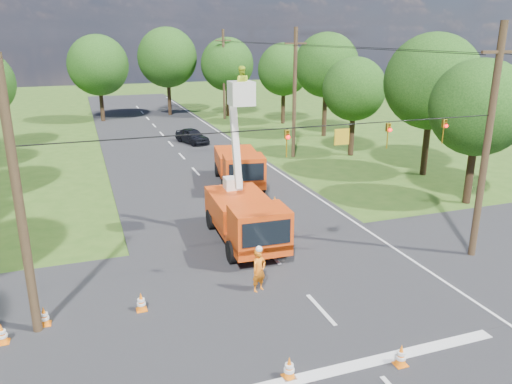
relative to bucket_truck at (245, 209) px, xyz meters
name	(u,v)px	position (x,y,z in m)	size (l,w,h in m)	color
ground	(196,172)	(0.64, 13.31, -1.70)	(140.00, 140.00, 0.00)	#2E5218
road_main	(196,172)	(0.64, 13.31, -1.70)	(12.00, 100.00, 0.06)	black
road_cross	(298,285)	(0.64, -4.69, -1.70)	(56.00, 10.00, 0.07)	black
stop_bar	(369,364)	(0.64, -9.89, -1.70)	(9.00, 0.45, 0.02)	silver
edge_line	(268,165)	(6.24, 13.31, -1.70)	(0.12, 90.00, 0.02)	silver
bucket_truck	(245,209)	(0.00, 0.00, 0.00)	(2.85, 6.70, 8.16)	#C8430E
second_truck	(239,166)	(2.59, 9.10, -0.41)	(3.47, 6.91, 2.47)	#C8430E
ground_worker	(259,271)	(-0.98, -4.60, -0.82)	(0.64, 0.42, 1.74)	#DF4C12
distant_car	(192,136)	(2.58, 23.12, -1.02)	(1.60, 3.99, 1.36)	black
traffic_cone_0	(289,368)	(-1.90, -9.72, -1.34)	(0.38, 0.38, 0.71)	orange
traffic_cone_1	(401,355)	(1.47, -10.28, -1.34)	(0.38, 0.38, 0.71)	orange
traffic_cone_2	(273,231)	(1.44, 0.15, -1.34)	(0.38, 0.38, 0.71)	orange
traffic_cone_3	(275,202)	(3.13, 4.16, -1.34)	(0.38, 0.38, 0.71)	orange
traffic_cone_4	(141,302)	(-5.43, -4.56, -1.34)	(0.38, 0.38, 0.71)	orange
traffic_cone_5	(44,316)	(-8.65, -4.42, -1.34)	(0.38, 0.38, 0.71)	orange
traffic_cone_6	(2,334)	(-9.88, -5.09, -1.34)	(0.38, 0.38, 0.71)	orange
pole_right_near	(487,143)	(9.14, -4.69, 3.41)	(1.80, 0.30, 10.00)	#4C3823
pole_right_mid	(295,93)	(9.14, 15.31, 3.41)	(1.80, 0.30, 10.00)	#4C3823
pole_right_far	(224,74)	(9.14, 35.31, 3.41)	(1.80, 0.30, 10.00)	#4C3823
pole_left	(19,204)	(-8.86, -4.69, 2.80)	(0.30, 0.30, 9.00)	#4C3823
signal_span	(357,135)	(2.86, -4.70, 4.18)	(18.00, 0.29, 1.07)	black
tree_right_a	(479,108)	(14.14, 1.31, 3.87)	(5.40, 5.40, 8.28)	#382616
tree_right_b	(432,82)	(15.64, 7.31, 4.74)	(6.40, 6.40, 9.65)	#382616
tree_right_c	(354,89)	(13.84, 14.31, 3.62)	(5.00, 5.00, 7.83)	#382616
tree_right_d	(327,65)	(15.44, 22.31, 4.98)	(6.00, 6.00, 9.70)	#382616
tree_right_e	(284,70)	(14.44, 30.31, 4.11)	(5.60, 5.60, 8.63)	#382616
tree_far_a	(98,65)	(-4.36, 38.31, 4.49)	(6.60, 6.60, 9.50)	#382616
tree_far_b	(167,58)	(3.64, 40.31, 5.11)	(7.00, 7.00, 10.32)	#382616
tree_far_c	(227,64)	(10.14, 37.31, 4.37)	(6.20, 6.20, 9.18)	#382616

